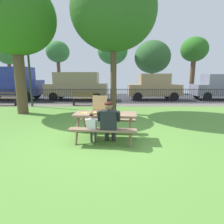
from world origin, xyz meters
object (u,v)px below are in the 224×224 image
at_px(park_bench_center, 86,99).
at_px(far_tree_center, 113,51).
at_px(adult_at_table, 109,121).
at_px(far_tree_left, 8,55).
at_px(parked_car_left, 9,83).
at_px(lamp_post_walkway, 29,63).
at_px(tree_midground_left, 114,12).
at_px(far_tree_midright, 152,57).
at_px(pizza_slice_on_table, 83,113).
at_px(parked_car_far_right, 222,87).
at_px(parked_car_center, 77,85).
at_px(picnic_table_foreground, 105,119).
at_px(pizza_box_open, 99,110).
at_px(park_bench_left, 4,99).
at_px(far_tree_midleft, 58,53).
at_px(parked_car_right, 154,87).
at_px(tree_near_table, 15,19).
at_px(child_at_table, 92,126).
at_px(far_tree_right, 194,50).

bearing_deg(park_bench_center, far_tree_center, 78.98).
bearing_deg(adult_at_table, far_tree_left, 123.51).
height_order(parked_car_left, far_tree_left, far_tree_left).
relative_size(lamp_post_walkway, tree_midground_left, 0.65).
bearing_deg(far_tree_midright, parked_car_left, -151.27).
xyz_separation_m(pizza_slice_on_table, adult_at_table, (0.74, -0.55, -0.12)).
bearing_deg(pizza_slice_on_table, parked_car_far_right, 44.02).
height_order(parked_car_center, far_tree_left, far_tree_left).
bearing_deg(adult_at_table, picnic_table_foreground, 101.50).
bearing_deg(pizza_slice_on_table, lamp_post_walkway, 123.35).
relative_size(pizza_box_open, park_bench_left, 0.31).
distance_m(lamp_post_walkway, far_tree_left, 11.76).
xyz_separation_m(parked_car_center, far_tree_midleft, (-3.09, 6.73, 3.17)).
xyz_separation_m(pizza_box_open, parked_car_right, (3.71, 9.09, 0.15)).
distance_m(tree_near_table, parked_car_right, 9.90).
xyz_separation_m(child_at_table, lamp_post_walkway, (-4.20, 6.47, 2.04)).
distance_m(tree_midground_left, parked_car_far_right, 10.62).
xyz_separation_m(child_at_table, tree_near_table, (-3.82, 4.39, 3.86)).
relative_size(picnic_table_foreground, parked_car_left, 0.41).
bearing_deg(far_tree_midleft, tree_midground_left, -64.32).
xyz_separation_m(far_tree_left, far_tree_center, (11.21, 0.00, 0.36)).
bearing_deg(lamp_post_walkway, far_tree_midright, 46.57).
xyz_separation_m(parked_car_left, far_tree_right, (16.79, 6.72, 3.20)).
relative_size(adult_at_table, child_at_table, 1.38).
bearing_deg(pizza_slice_on_table, far_tree_midleft, 106.81).
relative_size(pizza_slice_on_table, tree_near_table, 0.04).
bearing_deg(child_at_table, far_tree_right, 59.39).
bearing_deg(far_tree_center, lamp_post_walkway, -116.92).
bearing_deg(picnic_table_foreground, child_at_table, -125.27).
bearing_deg(parked_car_right, park_bench_center, -150.96).
xyz_separation_m(pizza_box_open, tree_near_table, (-3.99, 3.85, 3.52)).
relative_size(park_bench_center, far_tree_center, 0.27).
bearing_deg(parked_car_far_right, adult_at_table, -131.95).
distance_m(picnic_table_foreground, far_tree_center, 16.33).
xyz_separation_m(park_bench_center, tree_midground_left, (1.69, -2.51, 4.28)).
bearing_deg(pizza_box_open, far_tree_midright, 72.48).
height_order(tree_midground_left, far_tree_center, tree_midground_left).
height_order(pizza_slice_on_table, tree_midground_left, tree_midground_left).
relative_size(child_at_table, parked_car_left, 0.18).
bearing_deg(parked_car_left, lamp_post_walkway, -47.50).
bearing_deg(parked_car_center, far_tree_midleft, 114.65).
height_order(parked_car_left, far_tree_right, far_tree_right).
xyz_separation_m(far_tree_center, far_tree_right, (8.86, 0.00, 0.10)).
relative_size(parked_car_left, parked_car_center, 1.01).
height_order(tree_midground_left, far_tree_midright, tree_midground_left).
bearing_deg(park_bench_left, child_at_table, -48.47).
relative_size(lamp_post_walkway, far_tree_center, 0.71).
height_order(tree_near_table, far_tree_midleft, tree_near_table).
relative_size(tree_near_table, parked_car_right, 1.56).
height_order(parked_car_center, far_tree_midleft, far_tree_midleft).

